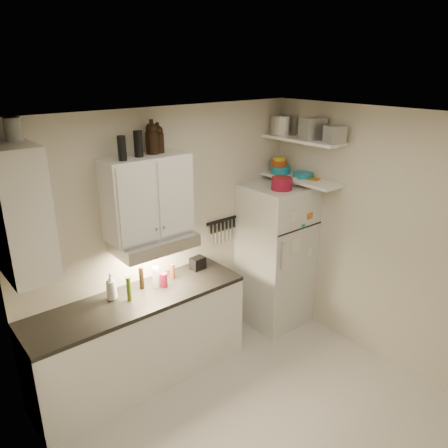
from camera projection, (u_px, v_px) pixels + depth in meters
floor at (267, 423)px, 3.84m from camera, size 3.20×3.00×0.02m
ceiling at (280, 120)px, 2.93m from camera, size 3.20×3.00×0.02m
back_wall at (168, 236)px, 4.48m from camera, size 3.20×0.02×2.60m
left_wall at (69, 382)px, 2.43m from camera, size 0.02×3.00×2.60m
right_wall at (387, 242)px, 4.35m from camera, size 0.02×3.00×2.60m
base_cabinet at (141, 341)px, 4.23m from camera, size 2.10×0.60×0.88m
countertop at (137, 299)px, 4.07m from camera, size 2.10×0.62×0.04m
upper_cabinet at (148, 196)px, 4.00m from camera, size 0.80×0.33×0.75m
side_cabinet at (20, 212)px, 3.18m from camera, size 0.33×0.55×1.00m
range_hood at (154, 242)px, 4.10m from camera, size 0.76×0.46×0.12m
fridge at (276, 255)px, 5.13m from camera, size 0.70×0.68×1.70m
shelf_hi at (303, 140)px, 4.68m from camera, size 0.30×0.95×0.03m
shelf_lo at (300, 179)px, 4.84m from camera, size 0.30×0.95×0.03m
knife_strip at (222, 220)px, 4.88m from camera, size 0.42×0.02×0.03m
dutch_oven at (282, 184)px, 4.65m from camera, size 0.27×0.27×0.13m
book_stack at (310, 181)px, 4.84m from camera, size 0.25×0.28×0.08m
spice_jar at (294, 181)px, 4.81m from camera, size 0.06×0.06×0.09m
stock_pot at (283, 125)px, 4.90m from camera, size 0.33×0.33×0.21m
tin_a at (313, 129)px, 4.57m from camera, size 0.27×0.26×0.23m
tin_b at (335, 135)px, 4.36m from camera, size 0.22×0.22×0.17m
bowl_teal at (281, 169)px, 5.03m from camera, size 0.22×0.22×0.09m
bowl_orange at (279, 163)px, 5.02m from camera, size 0.18×0.18×0.05m
bowl_yellow at (279, 159)px, 5.00m from camera, size 0.14×0.14×0.04m
plates at (303, 175)px, 4.87m from camera, size 0.29×0.29×0.06m
growler_a at (152, 138)px, 3.91m from camera, size 0.15×0.15×0.28m
growler_b at (158, 139)px, 3.96m from camera, size 0.14×0.14×0.25m
thermos_a at (138, 144)px, 3.79m from camera, size 0.10×0.10×0.23m
thermos_b at (122, 148)px, 3.64m from camera, size 0.07×0.07×0.21m
side_jar at (13, 129)px, 3.10m from camera, size 0.16×0.16×0.16m
soap_bottle at (111, 285)px, 3.99m from camera, size 0.12×0.12×0.29m
pepper_mill at (172, 271)px, 4.40m from camera, size 0.06×0.06×0.16m
oil_bottle at (129, 289)px, 3.98m from camera, size 0.06×0.06×0.23m
vinegar_bottle at (141, 278)px, 4.19m from camera, size 0.05×0.05×0.22m
clear_bottle at (156, 277)px, 4.23m from camera, size 0.08×0.08×0.21m
red_jar at (164, 280)px, 4.24m from camera, size 0.08×0.08×0.14m
caddy at (198, 263)px, 4.61m from camera, size 0.16×0.12×0.13m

